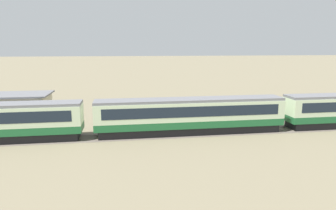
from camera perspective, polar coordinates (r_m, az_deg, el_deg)
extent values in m
cylinder|color=black|center=(40.90, 26.66, -3.52)|extent=(0.90, 0.18, 0.90)
cylinder|color=black|center=(42.04, 25.54, -3.06)|extent=(0.90, 0.18, 0.90)
cube|color=#1E6033|center=(34.79, 4.29, -3.30)|extent=(21.69, 2.99, 0.80)
cube|color=beige|center=(34.46, 4.32, -0.97)|extent=(21.69, 2.99, 2.10)
cube|color=#192330|center=(34.44, 4.32, -0.80)|extent=(19.96, 3.03, 1.18)
cube|color=slate|center=(34.24, 4.35, 1.00)|extent=(21.69, 2.81, 0.30)
cube|color=black|center=(35.01, 4.27, -4.64)|extent=(20.83, 2.57, 0.88)
cylinder|color=black|center=(36.62, 15.54, -4.33)|extent=(0.90, 0.18, 0.90)
cylinder|color=black|center=(37.89, 14.65, -3.78)|extent=(0.90, 0.18, 0.90)
cylinder|color=black|center=(33.47, -7.53, -5.46)|extent=(0.90, 0.18, 0.90)
cylinder|color=black|center=(34.85, -7.59, -4.80)|extent=(0.90, 0.18, 0.90)
cylinder|color=black|center=(34.42, -22.13, -5.73)|extent=(0.90, 0.18, 0.90)
cylinder|color=black|center=(35.76, -21.62, -5.08)|extent=(0.90, 0.18, 0.90)
cube|color=#665B51|center=(36.43, 11.39, -4.95)|extent=(183.81, 3.60, 0.01)
cube|color=#4C4238|center=(35.79, 11.79, -5.23)|extent=(183.81, 0.12, 0.04)
cube|color=#4C4238|center=(37.08, 11.01, -4.63)|extent=(183.81, 0.12, 0.04)
cube|color=beige|center=(44.21, -27.52, -0.74)|extent=(9.01, 5.26, 3.68)
cube|color=slate|center=(43.90, -27.74, 1.74)|extent=(9.73, 5.68, 0.20)
cube|color=slate|center=(40.79, -29.20, 0.27)|extent=(8.65, 1.60, 0.16)
cylinder|color=brown|center=(40.54, -29.27, -2.21)|extent=(0.14, 0.14, 3.20)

